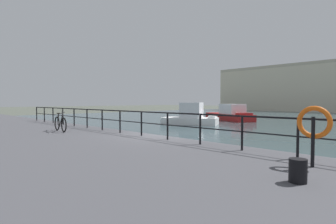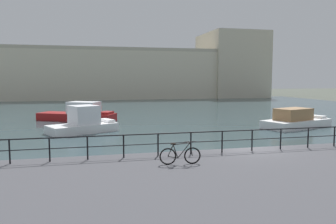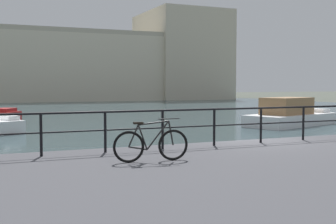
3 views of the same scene
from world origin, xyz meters
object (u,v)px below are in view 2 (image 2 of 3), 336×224
Objects in this scene: harbor_building at (152,73)px; moored_harbor_tender at (79,114)px; moored_blue_motorboat at (84,123)px; parked_bicycle at (180,155)px; moored_cabin_cruiser at (296,120)px.

moored_harbor_tender is at bearing -110.80° from harbor_building.
harbor_building is at bearing 47.05° from moored_blue_motorboat.
moored_blue_motorboat reaches higher than moored_harbor_tender.
parked_bicycle is at bearing -50.52° from moored_harbor_tender.
moored_blue_motorboat is at bearing 155.99° from moored_cabin_cruiser.
harbor_building is 66.01m from parked_bicycle.
harbor_building is 37.76× the size of parked_bicycle.
moored_blue_motorboat is 18.98m from moored_cabin_cruiser.
harbor_building is 44.76m from moored_harbor_tender.
harbor_building reaches higher than moored_harbor_tender.
moored_blue_motorboat is 15.72m from parked_bicycle.
moored_harbor_tender reaches higher than moored_cabin_cruiser.
parked_bicycle reaches higher than moored_cabin_cruiser.
moored_cabin_cruiser is 4.11× the size of parked_bicycle.
moored_blue_motorboat is at bearing -58.18° from moored_harbor_tender.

